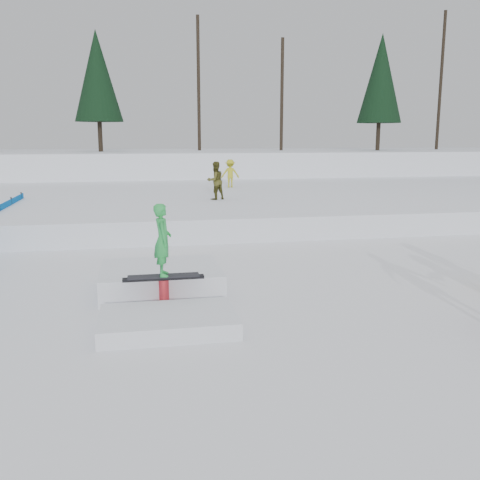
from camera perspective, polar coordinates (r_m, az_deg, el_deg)
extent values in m
plane|color=white|center=(10.28, -0.60, -8.22)|extent=(120.00, 120.00, 0.00)
cube|color=white|center=(39.65, -8.58, 7.66)|extent=(60.00, 14.00, 2.40)
cube|color=white|center=(25.78, -7.09, 4.22)|extent=(50.00, 18.00, 0.80)
cylinder|color=black|center=(20.70, -24.20, 2.12)|extent=(0.05, 0.05, 1.10)
cylinder|color=black|center=(22.54, -23.14, 2.85)|extent=(0.05, 0.05, 1.10)
cylinder|color=black|center=(24.38, -22.23, 3.47)|extent=(0.05, 0.05, 1.10)
cylinder|color=black|center=(38.12, -14.69, 10.62)|extent=(0.30, 0.30, 2.00)
cone|color=black|center=(38.33, -14.98, 16.56)|extent=(3.20, 3.20, 5.95)
cylinder|color=black|center=(40.51, -4.44, 16.24)|extent=(0.24, 0.24, 9.50)
cylinder|color=black|center=(40.62, 4.49, 15.17)|extent=(0.24, 0.24, 8.00)
cylinder|color=black|center=(41.54, 14.51, 10.62)|extent=(0.30, 0.30, 2.00)
cone|color=black|center=(41.75, 14.79, 16.32)|extent=(3.20, 3.20, 6.30)
cylinder|color=black|center=(46.34, 20.64, 15.55)|extent=(0.24, 0.24, 10.50)
imported|color=#464518|center=(22.37, -2.65, 6.34)|extent=(0.95, 0.87, 1.58)
imported|color=gold|center=(27.90, -1.05, 7.12)|extent=(0.99, 0.66, 1.44)
cube|color=white|center=(12.04, -8.43, -4.13)|extent=(2.60, 2.20, 0.54)
cube|color=white|center=(9.68, -7.69, -8.61)|extent=(2.40, 1.60, 0.30)
cylinder|color=#CD323A|center=(10.86, -8.06, -7.11)|extent=(0.44, 0.44, 0.06)
cylinder|color=#CD323A|center=(10.78, -8.10, -5.75)|extent=(0.20, 0.20, 0.60)
cube|color=black|center=(10.69, -8.15, -4.05)|extent=(1.60, 0.16, 0.06)
cube|color=black|center=(10.68, -8.16, -3.82)|extent=(1.40, 0.28, 0.03)
imported|color=green|center=(10.52, -8.26, 0.02)|extent=(0.34, 0.52, 1.42)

